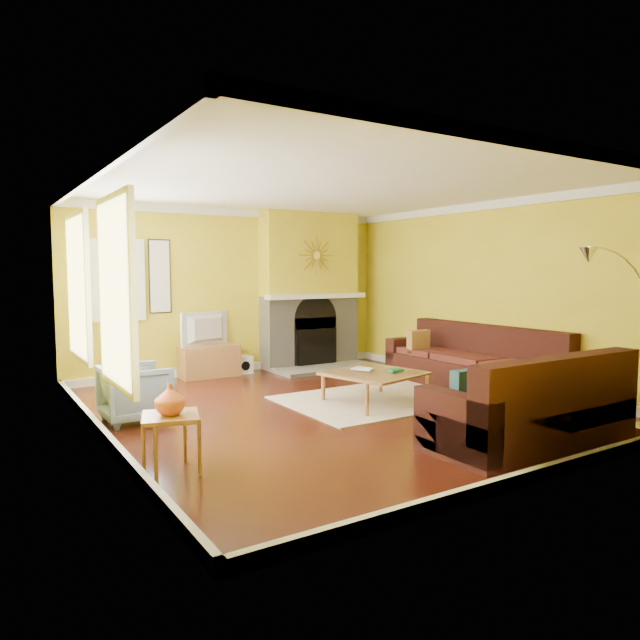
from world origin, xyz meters
TOP-DOWN VIEW (x-y plane):
  - floor at (0.00, 0.00)m, footprint 5.50×6.00m
  - ceiling at (0.00, 0.00)m, footprint 5.50×6.00m
  - wall_back at (0.00, 3.01)m, footprint 5.50×0.02m
  - wall_front at (0.00, -3.01)m, footprint 5.50×0.02m
  - wall_left at (-2.76, 0.00)m, footprint 0.02×6.00m
  - wall_right at (2.76, 0.00)m, footprint 0.02×6.00m
  - baseboard at (0.00, 0.00)m, footprint 5.50×6.00m
  - crown_molding at (0.00, 0.00)m, footprint 5.50×6.00m
  - window_left_near at (-2.72, 1.30)m, footprint 0.06×1.22m
  - window_left_far at (-2.72, -0.60)m, footprint 0.06×1.22m
  - window_back at (-1.90, 2.96)m, footprint 0.82×0.06m
  - wall_art at (-1.25, 2.97)m, footprint 0.34×0.04m
  - fireplace at (1.35, 2.80)m, footprint 1.80×0.40m
  - mantel at (1.35, 2.56)m, footprint 1.92×0.22m
  - hearth at (1.35, 2.25)m, footprint 1.80×0.70m
  - sunburst at (1.35, 2.57)m, footprint 0.70×0.04m
  - rug at (0.71, 0.02)m, footprint 2.40×1.80m
  - sectional_sofa at (1.23, -0.71)m, footprint 3.04×3.99m
  - coffee_table at (0.54, -0.13)m, footprint 1.27×1.27m
  - media_console at (-0.57, 2.73)m, footprint 0.93×0.42m
  - tv at (-0.57, 2.73)m, footprint 0.91×0.41m
  - subwoofer at (0.01, 2.75)m, footprint 0.28×0.28m
  - armchair at (-2.25, 0.64)m, footprint 0.72×0.71m
  - side_table at (-2.43, -1.21)m, footprint 0.57×0.57m
  - vase at (-2.43, -1.21)m, footprint 0.28×0.28m
  - book at (0.38, -0.02)m, footprint 0.31×0.34m
  - arc_lamp at (1.68, -2.64)m, footprint 1.23×0.36m

SIDE VIEW (x-z plane):
  - floor at x=0.00m, z-range -0.02..0.00m
  - rug at x=0.71m, z-range 0.00..0.02m
  - hearth at x=1.35m, z-range 0.00..0.06m
  - baseboard at x=0.00m, z-range 0.00..0.12m
  - subwoofer at x=0.01m, z-range 0.00..0.28m
  - coffee_table at x=0.54m, z-range 0.00..0.41m
  - side_table at x=-2.43m, z-range 0.00..0.50m
  - media_console at x=-0.57m, z-range 0.00..0.51m
  - armchair at x=-2.25m, z-range 0.00..0.64m
  - book at x=0.38m, z-range 0.41..0.44m
  - sectional_sofa at x=1.23m, z-range 0.00..0.90m
  - vase at x=-2.43m, z-range 0.50..0.76m
  - tv at x=-0.57m, z-range 0.51..1.04m
  - arc_lamp at x=1.68m, z-range 0.00..1.90m
  - mantel at x=1.35m, z-range 1.21..1.29m
  - wall_back at x=0.00m, z-range 0.00..2.70m
  - wall_front at x=0.00m, z-range 0.00..2.70m
  - wall_left at x=-2.76m, z-range 0.00..2.70m
  - wall_right at x=2.76m, z-range 0.00..2.70m
  - fireplace at x=1.35m, z-range 0.00..2.70m
  - window_left_near at x=-2.72m, z-range 0.64..2.36m
  - window_left_far at x=-2.72m, z-range 0.64..2.36m
  - window_back at x=-1.90m, z-range 0.94..2.16m
  - wall_art at x=-1.25m, z-range 1.03..2.17m
  - sunburst at x=1.35m, z-range 1.60..2.30m
  - crown_molding at x=0.00m, z-range 2.58..2.70m
  - ceiling at x=0.00m, z-range 2.70..2.72m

